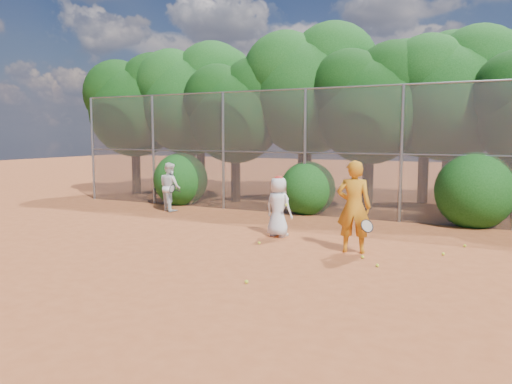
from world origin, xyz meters
The scene contains 23 objects.
ground centered at (0.00, 0.00, 0.00)m, with size 80.00×80.00×0.00m, color #9C4923.
fence_back centered at (-0.12, 6.00, 2.05)m, with size 20.05×0.09×4.03m.
tree_0 centered at (-9.44, 8.04, 3.93)m, with size 4.38×3.81×6.00m.
tree_1 centered at (-6.94, 8.54, 4.16)m, with size 4.64×4.03×6.35m.
tree_2 centered at (-4.45, 7.83, 3.58)m, with size 3.99×3.47×5.47m.
tree_3 centered at (-1.94, 8.84, 4.40)m, with size 4.89×4.26×6.70m.
tree_4 centered at (0.55, 8.24, 3.76)m, with size 4.19×3.64×5.73m.
tree_5 centered at (3.06, 9.04, 4.05)m, with size 4.51×3.92×6.17m.
tree_9 centered at (-7.94, 10.84, 4.34)m, with size 4.83×4.20×6.62m.
tree_10 centered at (-2.93, 11.05, 4.63)m, with size 5.15×4.48×7.06m.
tree_11 centered at (2.06, 10.64, 4.16)m, with size 4.64×4.03×6.35m.
bush_0 centered at (-6.00, 6.30, 1.00)m, with size 2.00×2.00×2.00m, color #104211.
bush_1 centered at (-1.00, 6.30, 0.90)m, with size 1.80×1.80×1.80m, color #104211.
bush_2 centered at (4.00, 6.30, 1.10)m, with size 2.20×2.20×2.20m, color #104211.
player_yellow centered at (1.81, 1.63, 1.01)m, with size 0.92×0.67×2.02m.
player_teen centered at (-0.36, 2.48, 0.77)m, with size 0.82×0.62×1.55m.
player_white centered at (-5.35, 4.74, 0.82)m, with size 1.00×0.93×1.64m.
ball_0 centered at (2.14, 1.17, 0.03)m, with size 0.07×0.07×0.07m, color #C7DD28.
ball_1 centered at (3.62, 2.21, 0.03)m, with size 0.07×0.07×0.07m, color #C7DD28.
ball_2 centered at (0.78, -1.46, 0.03)m, with size 0.07×0.07×0.07m, color #C7DD28.
ball_3 centered at (2.57, 0.63, 0.03)m, with size 0.07×0.07×0.07m, color #C7DD28.
ball_4 centered at (-0.39, 1.44, 0.03)m, with size 0.07×0.07×0.07m, color #C7DD28.
ball_5 centered at (3.98, 3.27, 0.03)m, with size 0.07×0.07×0.07m, color #C7DD28.
Camera 1 is at (4.67, -8.93, 2.58)m, focal length 35.00 mm.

